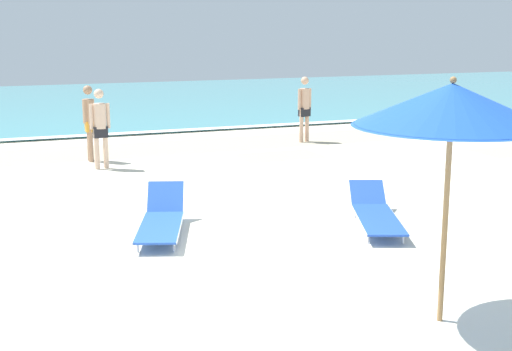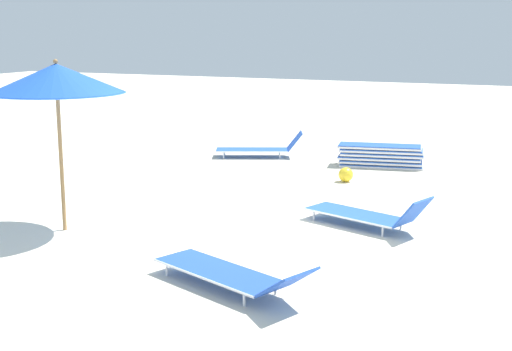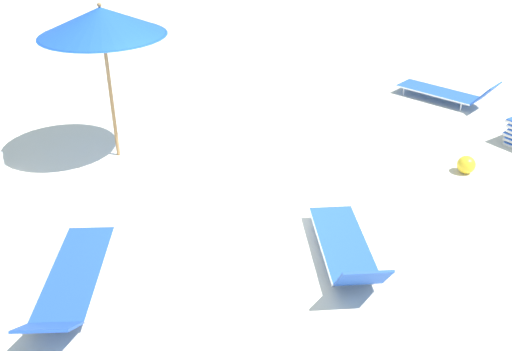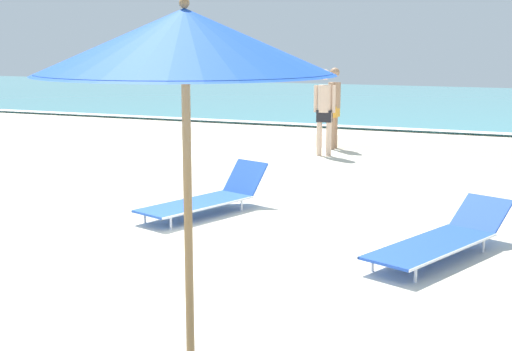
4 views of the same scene
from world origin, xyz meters
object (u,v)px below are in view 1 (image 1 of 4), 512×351
at_px(sun_lounger_near_water_left, 376,213).
at_px(beachgoer_shoreline_child, 100,124).
at_px(beach_umbrella, 452,106).
at_px(beachgoer_wading_adult, 304,105).
at_px(beachgoer_strolling_adult, 89,119).
at_px(sun_lounger_beside_umbrella, 161,220).

bearing_deg(sun_lounger_near_water_left, beachgoer_shoreline_child, 139.42).
height_order(beach_umbrella, sun_lounger_near_water_left, beach_umbrella).
relative_size(beachgoer_wading_adult, beachgoer_shoreline_child, 1.00).
height_order(beach_umbrella, beachgoer_wading_adult, beach_umbrella).
bearing_deg(beachgoer_strolling_adult, beachgoer_shoreline_child, -173.62).
distance_m(sun_lounger_beside_umbrella, sun_lounger_near_water_left, 3.36).
distance_m(beach_umbrella, beachgoer_wading_adult, 12.05).
xyz_separation_m(sun_lounger_beside_umbrella, beachgoer_strolling_adult, (-0.08, 6.40, 0.78)).
xyz_separation_m(beach_umbrella, sun_lounger_beside_umbrella, (-1.99, 4.27, -2.10)).
height_order(sun_lounger_beside_umbrella, sun_lounger_near_water_left, sun_lounger_beside_umbrella).
relative_size(sun_lounger_beside_umbrella, beachgoer_strolling_adult, 1.20).
xyz_separation_m(beachgoer_shoreline_child, beachgoer_strolling_adult, (-0.09, 1.00, 0.00)).
bearing_deg(sun_lounger_beside_umbrella, beachgoer_wading_adult, 70.33).
relative_size(beach_umbrella, sun_lounger_beside_umbrella, 1.24).
bearing_deg(sun_lounger_near_water_left, beachgoer_wading_adult, 94.18).
height_order(beachgoer_wading_adult, beachgoer_strolling_adult, same).
relative_size(sun_lounger_beside_umbrella, sun_lounger_near_water_left, 0.91).
relative_size(beach_umbrella, beachgoer_wading_adult, 1.48).
distance_m(beach_umbrella, sun_lounger_near_water_left, 4.26).
bearing_deg(sun_lounger_near_water_left, beachgoer_strolling_adult, 136.62).
bearing_deg(sun_lounger_beside_umbrella, beachgoer_strolling_adult, 110.04).
bearing_deg(beach_umbrella, beachgoer_shoreline_child, 101.62).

